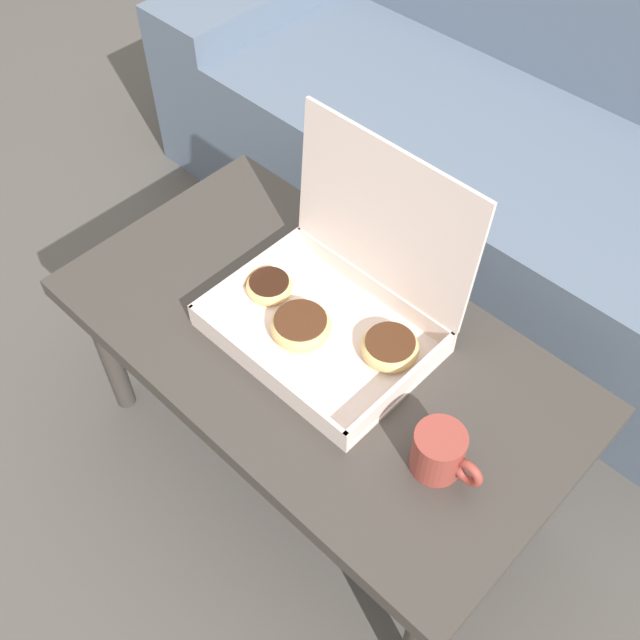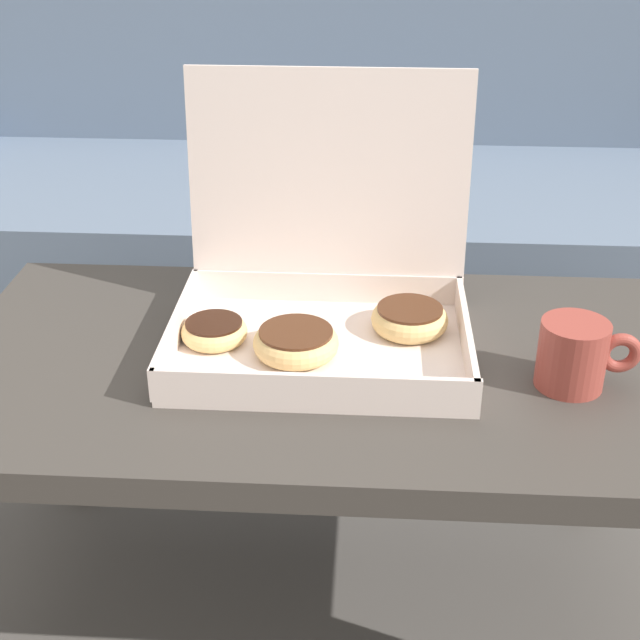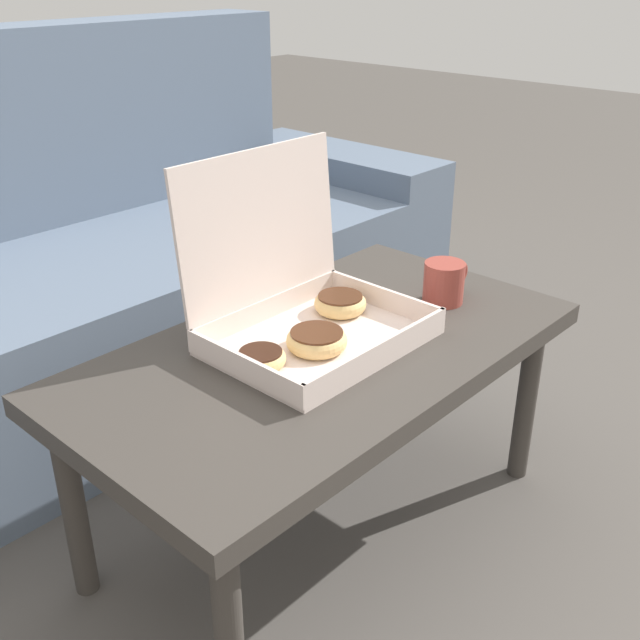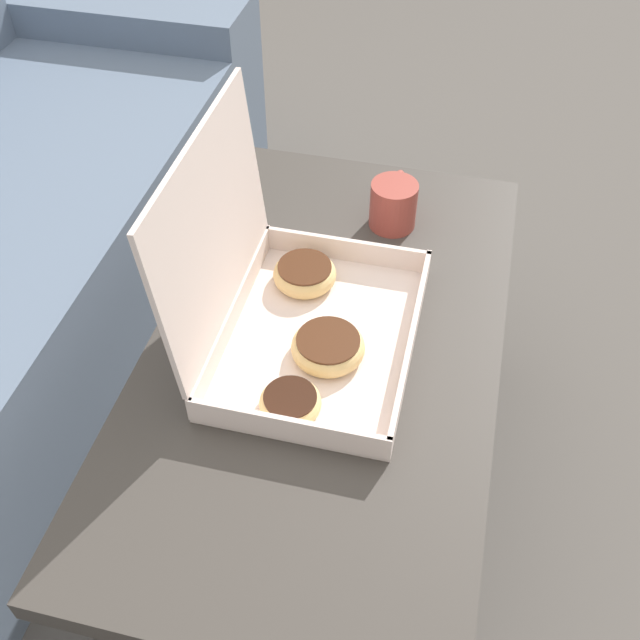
% 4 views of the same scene
% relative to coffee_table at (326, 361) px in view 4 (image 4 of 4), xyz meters
% --- Properties ---
extents(ground_plane, '(12.00, 12.00, 0.00)m').
position_rel_coffee_table_xyz_m(ground_plane, '(0.00, 0.09, -0.38)').
color(ground_plane, '#514C47').
extents(coffee_table, '(0.99, 0.54, 0.43)m').
position_rel_coffee_table_xyz_m(coffee_table, '(0.00, 0.00, 0.00)').
color(coffee_table, '#3D3833').
rests_on(coffee_table, ground_plane).
extents(pastry_box, '(0.39, 0.32, 0.34)m').
position_rel_coffee_table_xyz_m(pastry_box, '(-0.00, 0.05, 0.11)').
color(pastry_box, silver).
rests_on(pastry_box, coffee_table).
extents(coffee_mug, '(0.13, 0.08, 0.09)m').
position_rel_coffee_table_xyz_m(coffee_mug, '(0.32, -0.05, 0.09)').
color(coffee_mug, '#993D33').
rests_on(coffee_mug, coffee_table).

